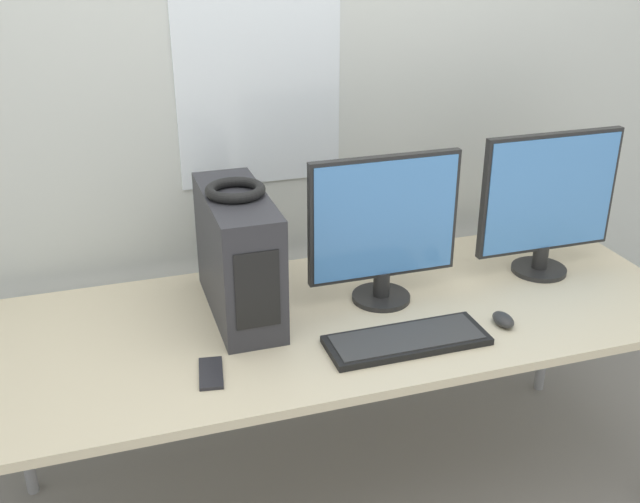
{
  "coord_description": "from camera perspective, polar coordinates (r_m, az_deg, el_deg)",
  "views": [
    {
      "loc": [
        -0.69,
        -1.5,
        1.87
      ],
      "look_at": [
        -0.07,
        0.43,
        0.95
      ],
      "focal_mm": 42.0,
      "sensor_mm": 36.0,
      "label": 1
    }
  ],
  "objects": [
    {
      "name": "headphones",
      "position": [
        2.2,
        -6.48,
        4.68
      ],
      "size": [
        0.18,
        0.18,
        0.03
      ],
      "color": "black",
      "rests_on": "pc_tower"
    },
    {
      "name": "monitor_right_near",
      "position": [
        2.61,
        16.99,
        3.69
      ],
      "size": [
        0.5,
        0.19,
        0.5
      ],
      "color": "black",
      "rests_on": "desk"
    },
    {
      "name": "wall_back",
      "position": [
        2.62,
        -2.27,
        13.1
      ],
      "size": [
        8.0,
        0.07,
        2.7
      ],
      "color": "silver",
      "rests_on": "ground_plane"
    },
    {
      "name": "keyboard",
      "position": [
        2.19,
        6.63,
        -6.72
      ],
      "size": [
        0.47,
        0.17,
        0.02
      ],
      "color": "black",
      "rests_on": "desk"
    },
    {
      "name": "desk",
      "position": [
        2.36,
        1.69,
        -5.63
      ],
      "size": [
        2.21,
        0.85,
        0.73
      ],
      "color": "beige",
      "rests_on": "ground_plane"
    },
    {
      "name": "mouse",
      "position": [
        2.34,
        13.78,
        -5.06
      ],
      "size": [
        0.05,
        0.09,
        0.04
      ],
      "color": "#2D2D2D",
      "rests_on": "desk"
    },
    {
      "name": "cell_phone",
      "position": [
        2.07,
        -8.31,
        -9.16
      ],
      "size": [
        0.09,
        0.16,
        0.01
      ],
      "rotation": [
        0.0,
        0.0,
        -0.15
      ],
      "color": "#232328",
      "rests_on": "desk"
    },
    {
      "name": "monitor_main",
      "position": [
        2.32,
        4.89,
        1.88
      ],
      "size": [
        0.49,
        0.19,
        0.48
      ],
      "color": "black",
      "rests_on": "desk"
    },
    {
      "name": "pc_tower",
      "position": [
        2.28,
        -6.23,
        -0.25
      ],
      "size": [
        0.18,
        0.5,
        0.39
      ],
      "color": "#2D2D33",
      "rests_on": "desk"
    }
  ]
}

